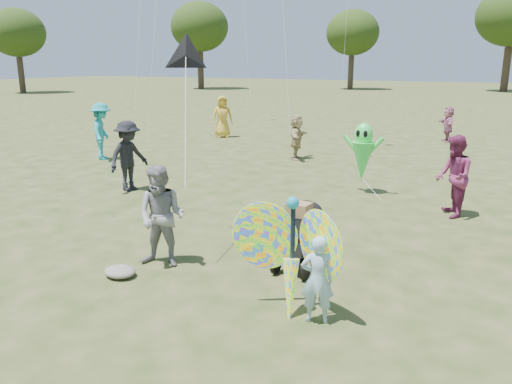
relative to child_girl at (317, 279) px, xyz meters
The scene contains 14 objects.
ground 1.60m from the child_girl, behind, with size 160.00×160.00×0.00m, color #51592B.
child_girl is the anchor object (origin of this frame).
adult_man 2.87m from the child_girl, 168.66° to the left, with size 0.79×0.61×1.62m, color gray.
grey_bag 3.17m from the child_girl, behind, with size 0.50×0.41×0.16m, color gray.
crowd_b 7.69m from the child_girl, 148.18° to the left, with size 1.13×0.65×1.75m, color black.
crowd_d 10.76m from the child_girl, 114.21° to the left, with size 1.38×0.44×1.49m, color tan.
crowd_e 5.54m from the child_girl, 80.19° to the left, with size 0.83×0.65×1.72m, color #792852.
crowd_g 15.86m from the child_girl, 125.27° to the left, with size 0.86×0.56×1.76m, color gold.
crowd_i 12.21m from the child_girl, 145.90° to the left, with size 1.21×0.69×1.87m, color teal.
crowd_j 16.02m from the child_girl, 91.54° to the left, with size 1.33×0.42×1.43m, color #AD6382.
jogging_stroller 1.69m from the child_girl, 119.19° to the left, with size 0.55×1.07×1.09m.
butterfly_kite 0.45m from the child_girl, 167.79° to the left, with size 1.74×0.75×1.75m.
delta_kite_rig 4.67m from the child_girl, 148.38° to the left, with size 1.31×1.67×2.36m.
alien_kite 6.58m from the child_girl, 101.06° to the left, with size 1.12×0.69×1.74m.
Camera 1 is at (3.41, -5.49, 3.17)m, focal length 35.00 mm.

